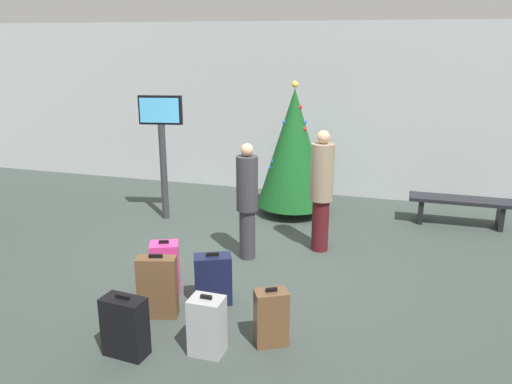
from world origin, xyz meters
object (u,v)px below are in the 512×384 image
traveller_0 (322,188)px  holiday_tree (294,148)px  suitcase_0 (158,287)px  flight_info_kiosk (162,137)px  suitcase_1 (271,318)px  suitcase_2 (125,327)px  suitcase_5 (165,268)px  suitcase_3 (207,326)px  traveller_1 (247,199)px  waiting_bench (461,205)px  suitcase_4 (213,279)px

traveller_0 → holiday_tree: bearing=116.3°
suitcase_0 → flight_info_kiosk: bearing=114.5°
suitcase_1 → suitcase_2: suitcase_2 is taller
holiday_tree → traveller_0: (0.76, -1.54, -0.26)m
holiday_tree → flight_info_kiosk: (-2.11, -0.89, 0.23)m
holiday_tree → suitcase_5: bearing=-104.3°
suitcase_3 → traveller_1: bearing=97.6°
holiday_tree → suitcase_5: size_ratio=3.43×
holiday_tree → suitcase_5: 3.66m
flight_info_kiosk → suitcase_2: flight_info_kiosk is taller
waiting_bench → suitcase_5: bearing=-136.0°
suitcase_3 → traveller_0: bearing=77.8°
waiting_bench → suitcase_5: (-3.76, -3.63, -0.04)m
traveller_0 → traveller_1: bearing=-148.7°
suitcase_4 → suitcase_5: 0.68m
traveller_0 → suitcase_5: (-1.64, -1.89, -0.64)m
waiting_bench → suitcase_1: size_ratio=2.64×
holiday_tree → suitcase_2: bearing=-97.9°
traveller_1 → suitcase_4: (0.00, -1.40, -0.60)m
holiday_tree → suitcase_2: 4.92m
holiday_tree → suitcase_1: (0.70, -4.18, -0.92)m
traveller_0 → traveller_1: (-0.96, -0.59, -0.07)m
flight_info_kiosk → suitcase_4: 3.45m
suitcase_1 → suitcase_0: bearing=172.7°
traveller_0 → suitcase_3: bearing=-102.2°
suitcase_3 → suitcase_2: bearing=-161.5°
suitcase_1 → suitcase_4: (-0.90, 0.65, 0.00)m
traveller_1 → suitcase_3: 2.49m
flight_info_kiosk → waiting_bench: size_ratio=1.27×
suitcase_0 → suitcase_3: (0.81, -0.52, -0.06)m
traveller_0 → suitcase_4: size_ratio=2.81×
suitcase_5 → suitcase_4: bearing=-7.8°
flight_info_kiosk → suitcase_2: (1.45, -3.89, -1.15)m
traveller_0 → suitcase_5: size_ratio=2.63×
flight_info_kiosk → suitcase_4: flight_info_kiosk is taller
flight_info_kiosk → suitcase_1: size_ratio=3.37×
suitcase_0 → suitcase_3: 0.96m
suitcase_0 → suitcase_4: suitcase_0 is taller
holiday_tree → waiting_bench: (2.88, 0.20, -0.86)m
waiting_bench → traveller_1: bearing=-143.0°
holiday_tree → traveller_0: 1.74m
holiday_tree → suitcase_1: 4.34m
traveller_1 → suitcase_2: traveller_1 is taller
suitcase_0 → suitcase_2: (0.03, -0.78, -0.05)m
holiday_tree → suitcase_2: (-0.66, -4.79, -0.91)m
traveller_0 → suitcase_0: 2.92m
flight_info_kiosk → suitcase_5: bearing=-64.0°
suitcase_1 → suitcase_3: (-0.58, -0.34, 0.00)m
holiday_tree → suitcase_5: (-0.88, -3.44, -0.90)m
flight_info_kiosk → suitcase_5: 3.04m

